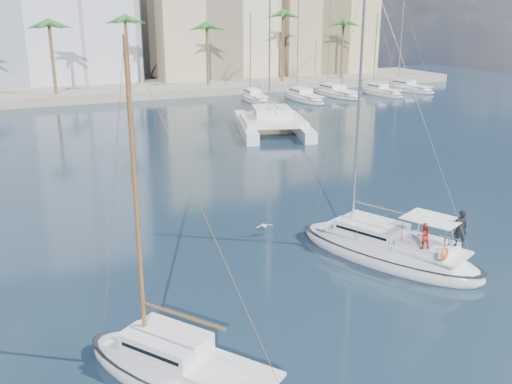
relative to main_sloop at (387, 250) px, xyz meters
name	(u,v)px	position (x,y,z in m)	size (l,w,h in m)	color
ground	(275,253)	(-4.88, 2.97, -0.49)	(160.00, 160.00, 0.00)	black
quay	(89,92)	(-4.88, 63.97, 0.11)	(120.00, 14.00, 1.20)	gray
building_beige	(210,22)	(17.12, 72.97, 9.51)	(20.00, 14.00, 20.00)	#C4B48D
building_tan_right	(319,27)	(37.12, 70.97, 8.51)	(18.00, 12.00, 18.00)	tan
palm_centre	(88,23)	(-4.88, 59.97, 9.79)	(3.60, 3.60, 12.30)	brown
palm_right	(310,21)	(29.12, 59.97, 9.79)	(3.60, 3.60, 12.30)	brown
main_sloop	(387,250)	(0.00, 0.00, 0.00)	(7.07, 10.53, 15.00)	silver
small_sloop	(185,373)	(-12.40, -5.53, -0.06)	(6.99, 8.40, 12.08)	silver
catamaran	(272,120)	(8.47, 30.89, 0.68)	(10.33, 14.73, 19.30)	silver
seagull	(264,226)	(-4.41, 5.29, 0.12)	(1.02, 0.44, 0.19)	silver
moored_yacht_a	(255,101)	(15.12, 49.97, -0.49)	(2.72, 9.35, 11.90)	silver
moored_yacht_b	(304,101)	(21.62, 47.97, -0.49)	(3.14, 10.78, 13.72)	silver
moored_yacht_c	(336,96)	(28.12, 49.97, -0.49)	(3.55, 12.21, 15.54)	silver
moored_yacht_d	(381,95)	(34.62, 47.97, -0.49)	(2.72, 9.35, 11.90)	silver
moored_yacht_e	(408,91)	(41.12, 49.97, -0.49)	(3.14, 10.78, 13.72)	silver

